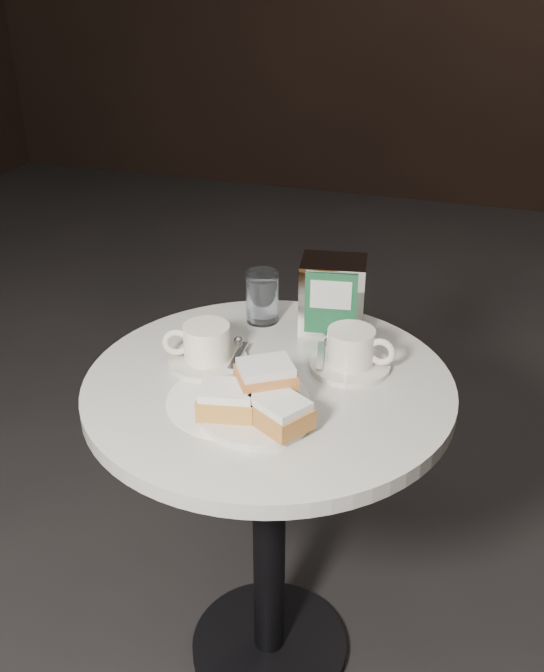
{
  "coord_description": "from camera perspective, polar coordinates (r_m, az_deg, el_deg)",
  "views": [
    {
      "loc": [
        0.37,
        -1.14,
        1.49
      ],
      "look_at": [
        0.0,
        0.02,
        0.83
      ],
      "focal_mm": 40.0,
      "sensor_mm": 36.0,
      "label": 1
    }
  ],
  "objects": [
    {
      "name": "beignet_plate",
      "position": [
        1.29,
        -1.12,
        -5.07
      ],
      "size": [
        0.22,
        0.22,
        0.1
      ],
      "rotation": [
        0.0,
        0.0,
        -0.12
      ],
      "color": "silver",
      "rests_on": "cafe_table"
    },
    {
      "name": "water_glass_right",
      "position": [
        1.58,
        3.92,
        2.14
      ],
      "size": [
        0.08,
        0.08,
        0.1
      ],
      "rotation": [
        0.0,
        0.0,
        -0.34
      ],
      "color": "silver",
      "rests_on": "cafe_table"
    },
    {
      "name": "coffee_cup_left",
      "position": [
        1.46,
        -5.04,
        -0.83
      ],
      "size": [
        0.2,
        0.2,
        0.08
      ],
      "rotation": [
        0.0,
        0.0,
        0.34
      ],
      "color": "beige",
      "rests_on": "cafe_table"
    },
    {
      "name": "water_glass_left",
      "position": [
        1.61,
        -0.74,
        2.96
      ],
      "size": [
        0.07,
        0.07,
        0.11
      ],
      "rotation": [
        0.0,
        0.0,
        0.03
      ],
      "color": "white",
      "rests_on": "cafe_table"
    },
    {
      "name": "coffee_cup_right",
      "position": [
        1.44,
        6.07,
        -1.2
      ],
      "size": [
        0.17,
        0.16,
        0.08
      ],
      "rotation": [
        0.0,
        0.0,
        -0.05
      ],
      "color": "silver",
      "rests_on": "cafe_table"
    },
    {
      "name": "napkin_dispenser",
      "position": [
        1.57,
        4.64,
        3.13
      ],
      "size": [
        0.15,
        0.13,
        0.15
      ],
      "rotation": [
        0.0,
        0.0,
        0.16
      ],
      "color": "silver",
      "rests_on": "cafe_table"
    },
    {
      "name": "ground",
      "position": [
        1.91,
        -0.2,
        -22.75
      ],
      "size": [
        7.0,
        7.0,
        0.0
      ],
      "primitive_type": "plane",
      "color": "black",
      "rests_on": "ground"
    },
    {
      "name": "cafe_table",
      "position": [
        1.53,
        -0.23,
        -9.74
      ],
      "size": [
        0.7,
        0.7,
        0.74
      ],
      "color": "black",
      "rests_on": "ground"
    },
    {
      "name": "sugar_spill",
      "position": [
        1.36,
        -2.59,
        -4.85
      ],
      "size": [
        0.34,
        0.34,
        0.0
      ],
      "primitive_type": "cylinder",
      "rotation": [
        0.0,
        0.0,
        -0.41
      ],
      "color": "white",
      "rests_on": "cafe_table"
    }
  ]
}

